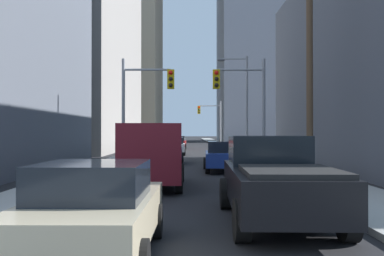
% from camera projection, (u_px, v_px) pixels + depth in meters
% --- Properties ---
extents(sidewalk_left, '(2.74, 160.00, 0.15)m').
position_uv_depth(sidewalk_left, '(152.00, 148.00, 51.97)').
color(sidewalk_left, '#9E9E99').
rests_on(sidewalk_left, ground).
extents(sidewalk_right, '(2.74, 160.00, 0.15)m').
position_uv_depth(sidewalk_right, '(230.00, 148.00, 52.03)').
color(sidewalk_right, '#9E9E99').
rests_on(sidewalk_right, ground).
extents(pickup_truck_black, '(2.20, 5.46, 1.90)m').
position_uv_depth(pickup_truck_black, '(275.00, 179.00, 9.80)').
color(pickup_truck_black, black).
rests_on(pickup_truck_black, ground).
extents(cargo_van_maroon, '(2.16, 5.25, 2.26)m').
position_uv_depth(cargo_van_maroon, '(154.00, 151.00, 15.89)').
color(cargo_van_maroon, maroon).
rests_on(cargo_van_maroon, ground).
extents(sedan_beige, '(1.95, 4.23, 1.52)m').
position_uv_depth(sedan_beige, '(94.00, 210.00, 6.87)').
color(sedan_beige, '#C6B793').
rests_on(sedan_beige, ground).
extents(sedan_blue, '(1.95, 4.26, 1.52)m').
position_uv_depth(sedan_blue, '(224.00, 156.00, 22.16)').
color(sedan_blue, navy).
rests_on(sedan_blue, ground).
extents(sedan_navy, '(1.95, 4.21, 1.52)m').
position_uv_depth(sedan_navy, '(168.00, 151.00, 28.07)').
color(sedan_navy, '#141E4C').
rests_on(sedan_navy, ground).
extents(sedan_white, '(1.95, 4.22, 1.52)m').
position_uv_depth(sedan_white, '(174.00, 146.00, 38.10)').
color(sedan_white, white).
rests_on(sedan_white, ground).
extents(sedan_red, '(1.95, 4.26, 1.52)m').
position_uv_depth(sedan_red, '(178.00, 142.00, 51.77)').
color(sedan_red, maroon).
rests_on(sedan_red, ground).
extents(traffic_signal_near_left, '(2.87, 0.44, 6.00)m').
position_uv_depth(traffic_signal_near_left, '(145.00, 95.00, 24.07)').
color(traffic_signal_near_left, gray).
rests_on(traffic_signal_near_left, ground).
extents(traffic_signal_near_right, '(2.88, 0.44, 6.00)m').
position_uv_depth(traffic_signal_near_right, '(242.00, 95.00, 24.10)').
color(traffic_signal_near_right, gray).
rests_on(traffic_signal_near_right, ground).
extents(traffic_signal_far_right, '(3.09, 0.44, 6.00)m').
position_uv_depth(traffic_signal_far_right, '(211.00, 116.00, 57.35)').
color(traffic_signal_far_right, gray).
rests_on(traffic_signal_far_right, ground).
extents(utility_pole_right, '(2.20, 0.28, 10.30)m').
position_uv_depth(utility_pole_right, '(310.00, 51.00, 18.75)').
color(utility_pole_right, brown).
rests_on(utility_pole_right, ground).
extents(street_lamp_right, '(2.23, 0.32, 7.50)m').
position_uv_depth(street_lamp_right, '(242.00, 97.00, 31.93)').
color(street_lamp_right, gray).
rests_on(street_lamp_right, ground).
extents(building_left_mid_office, '(20.61, 29.09, 21.80)m').
position_uv_depth(building_left_mid_office, '(36.00, 53.00, 49.64)').
color(building_left_mid_office, gray).
rests_on(building_left_mid_office, ground).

